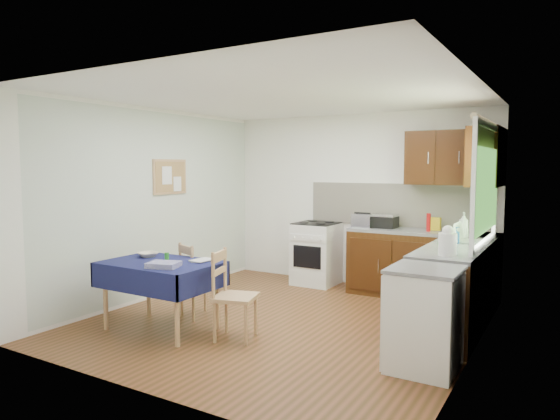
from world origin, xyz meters
The scene contains 33 objects.
floor centered at (0.00, 0.00, 0.00)m, with size 4.20×4.20×0.00m, color #4E3315.
ceiling centered at (0.00, 0.00, 2.50)m, with size 4.00×4.20×0.02m, color white.
wall_back centered at (0.00, 2.10, 1.25)m, with size 4.00×0.02×2.50m, color white.
wall_front centered at (0.00, -2.10, 1.25)m, with size 4.00×0.02×2.50m, color white.
wall_left centered at (-2.00, 0.00, 1.25)m, with size 0.02×4.20×2.50m, color silver.
wall_right centered at (2.00, 0.00, 1.25)m, with size 0.02×4.20×2.50m, color white.
base_cabinets centered at (1.36, 1.26, 0.43)m, with size 1.90×2.30×0.86m.
worktop_back centered at (1.05, 1.80, 0.88)m, with size 1.90×0.60×0.04m, color slate.
worktop_right centered at (1.70, 0.65, 0.88)m, with size 0.60×1.70×0.04m, color slate.
worktop_corner centered at (1.70, 1.80, 0.88)m, with size 0.60×0.60×0.04m, color slate.
splashback centered at (0.65, 2.08, 1.20)m, with size 2.70×0.02×0.60m, color white.
upper_cabinets centered at (1.52, 1.80, 1.85)m, with size 1.20×0.85×0.70m.
stove centered at (-0.50, 1.80, 0.46)m, with size 0.60×0.61×0.92m.
window centered at (1.97, 0.70, 1.65)m, with size 0.04×1.48×1.26m.
fridge centered at (1.70, -0.55, 0.44)m, with size 0.58×0.60×0.89m.
corkboard centered at (-1.97, 0.30, 1.60)m, with size 0.04×0.62×0.47m.
dining_table centered at (-0.99, -0.92, 0.63)m, with size 1.21×0.82×0.73m.
chair_far centered at (-0.96, -0.39, 0.46)m, with size 0.50×0.50×0.86m.
chair_near centered at (-0.17, -0.77, 0.48)m, with size 0.50×0.50×0.90m.
toaster centered at (0.25, 1.69, 1.00)m, with size 0.27×0.17×0.21m.
sandwich_press centered at (0.52, 1.84, 0.99)m, with size 0.33×0.28×0.19m.
sauce_bottle centered at (1.14, 1.74, 1.02)m, with size 0.05×0.05×0.24m, color red.
yellow_packet centered at (1.19, 1.91, 0.98)m, with size 0.13×0.08×0.17m, color yellow.
dish_rack centered at (1.66, 1.02, 0.93)m, with size 0.46×0.35×0.22m.
kettle centered at (1.74, 0.06, 1.03)m, with size 0.17×0.17×0.29m.
cup centered at (1.57, 1.65, 0.94)m, with size 0.11×0.11×0.09m, color silver.
soap_bottle_a centered at (1.65, 1.31, 1.05)m, with size 0.12×0.12×0.31m, color white.
soap_bottle_b centered at (1.65, 0.87, 0.99)m, with size 0.08×0.08×0.18m, color #1B4E9D.
soap_bottle_c centered at (1.64, 0.39, 0.98)m, with size 0.12×0.12×0.16m, color #25882D.
plate_bowl centered at (-1.32, -0.77, 0.76)m, with size 0.21×0.21×0.05m, color beige.
book centered at (-0.72, -0.65, 0.74)m, with size 0.18×0.24×0.02m, color white.
spice_jar centered at (-0.93, -0.88, 0.78)m, with size 0.05×0.05×0.10m, color #258726.
tea_towel centered at (-0.75, -1.12, 0.76)m, with size 0.30×0.24×0.05m, color navy.
Camera 1 is at (2.76, -4.75, 1.73)m, focal length 32.00 mm.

